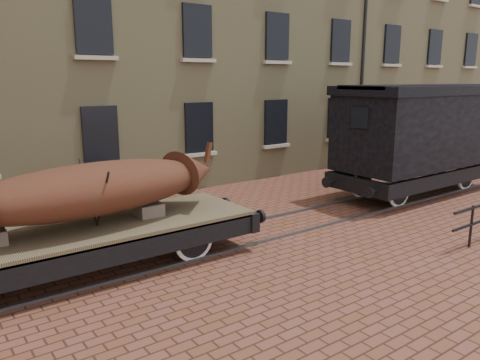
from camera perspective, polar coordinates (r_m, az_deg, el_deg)
ground at (r=12.30m, az=3.30°, el=-6.03°), size 90.00×90.00×0.00m
warehouse_cream at (r=21.89m, az=-7.82°, el=20.45°), size 40.00×10.19×14.00m
rail_track at (r=12.29m, az=3.30°, el=-5.90°), size 30.00×1.52×0.06m
flatcar_wagon at (r=9.85m, az=-19.12°, el=-6.73°), size 8.17×2.22×1.23m
iron_boat at (r=9.71m, az=-17.31°, el=-1.00°), size 5.92×2.11×1.45m
goods_van at (r=16.71m, az=21.08°, el=6.11°), size 7.08×2.58×3.66m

